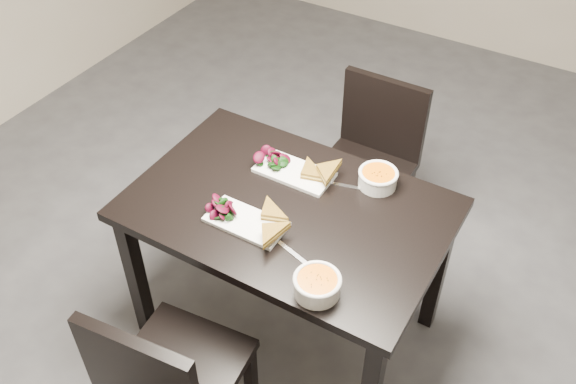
{
  "coord_description": "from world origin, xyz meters",
  "views": [
    {
      "loc": [
        0.75,
        -1.91,
        2.4
      ],
      "look_at": [
        -0.13,
        -0.41,
        0.82
      ],
      "focal_mm": 39.46,
      "sensor_mm": 36.0,
      "label": 1
    }
  ],
  "objects_px": {
    "plate_near": "(246,222)",
    "plate_far": "(294,172)",
    "table": "(288,224)",
    "soup_bowl_far": "(378,177)",
    "chair_far": "(371,155)",
    "soup_bowl_near": "(317,284)",
    "chair_near": "(166,377)"
  },
  "relations": [
    {
      "from": "plate_near",
      "to": "soup_bowl_far",
      "type": "bearing_deg",
      "value": 53.46
    },
    {
      "from": "chair_near",
      "to": "soup_bowl_near",
      "type": "bearing_deg",
      "value": 41.49
    },
    {
      "from": "plate_near",
      "to": "plate_far",
      "type": "height_order",
      "value": "same"
    },
    {
      "from": "chair_near",
      "to": "table",
      "type": "bearing_deg",
      "value": 78.62
    },
    {
      "from": "soup_bowl_far",
      "to": "plate_far",
      "type": "bearing_deg",
      "value": -161.35
    },
    {
      "from": "chair_near",
      "to": "plate_far",
      "type": "relative_size",
      "value": 2.73
    },
    {
      "from": "table",
      "to": "soup_bowl_far",
      "type": "relative_size",
      "value": 7.67
    },
    {
      "from": "chair_far",
      "to": "table",
      "type": "bearing_deg",
      "value": -91.75
    },
    {
      "from": "table",
      "to": "chair_far",
      "type": "relative_size",
      "value": 1.41
    },
    {
      "from": "plate_near",
      "to": "plate_far",
      "type": "relative_size",
      "value": 0.96
    },
    {
      "from": "plate_far",
      "to": "plate_near",
      "type": "bearing_deg",
      "value": -91.86
    },
    {
      "from": "table",
      "to": "chair_far",
      "type": "bearing_deg",
      "value": 88.23
    },
    {
      "from": "soup_bowl_far",
      "to": "chair_near",
      "type": "bearing_deg",
      "value": -107.52
    },
    {
      "from": "table",
      "to": "plate_far",
      "type": "height_order",
      "value": "plate_far"
    },
    {
      "from": "soup_bowl_near",
      "to": "plate_far",
      "type": "xyz_separation_m",
      "value": [
        -0.37,
        0.48,
        -0.03
      ]
    },
    {
      "from": "table",
      "to": "soup_bowl_far",
      "type": "xyz_separation_m",
      "value": [
        0.24,
        0.28,
        0.14
      ]
    },
    {
      "from": "chair_far",
      "to": "soup_bowl_far",
      "type": "bearing_deg",
      "value": -64.88
    },
    {
      "from": "chair_far",
      "to": "plate_near",
      "type": "distance_m",
      "value": 0.95
    },
    {
      "from": "table",
      "to": "plate_far",
      "type": "distance_m",
      "value": 0.22
    },
    {
      "from": "chair_near",
      "to": "plate_far",
      "type": "bearing_deg",
      "value": 84.49
    },
    {
      "from": "plate_near",
      "to": "chair_near",
      "type": "bearing_deg",
      "value": -88.27
    },
    {
      "from": "table",
      "to": "soup_bowl_near",
      "type": "distance_m",
      "value": 0.45
    },
    {
      "from": "soup_bowl_far",
      "to": "plate_near",
      "type": "bearing_deg",
      "value": -126.54
    },
    {
      "from": "chair_far",
      "to": "plate_near",
      "type": "xyz_separation_m",
      "value": [
        -0.11,
        -0.91,
        0.27
      ]
    },
    {
      "from": "soup_bowl_near",
      "to": "plate_far",
      "type": "relative_size",
      "value": 0.52
    },
    {
      "from": "plate_near",
      "to": "chair_far",
      "type": "bearing_deg",
      "value": 83.26
    },
    {
      "from": "chair_near",
      "to": "plate_far",
      "type": "xyz_separation_m",
      "value": [
        -0.01,
        0.88,
        0.27
      ]
    },
    {
      "from": "table",
      "to": "chair_near",
      "type": "height_order",
      "value": "chair_near"
    },
    {
      "from": "chair_near",
      "to": "plate_near",
      "type": "relative_size",
      "value": 2.85
    },
    {
      "from": "plate_near",
      "to": "soup_bowl_far",
      "type": "relative_size",
      "value": 1.91
    },
    {
      "from": "chair_near",
      "to": "soup_bowl_near",
      "type": "xyz_separation_m",
      "value": [
        0.36,
        0.39,
        0.31
      ]
    },
    {
      "from": "chair_near",
      "to": "chair_far",
      "type": "xyz_separation_m",
      "value": [
        0.09,
        1.45,
        0.0
      ]
    }
  ]
}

